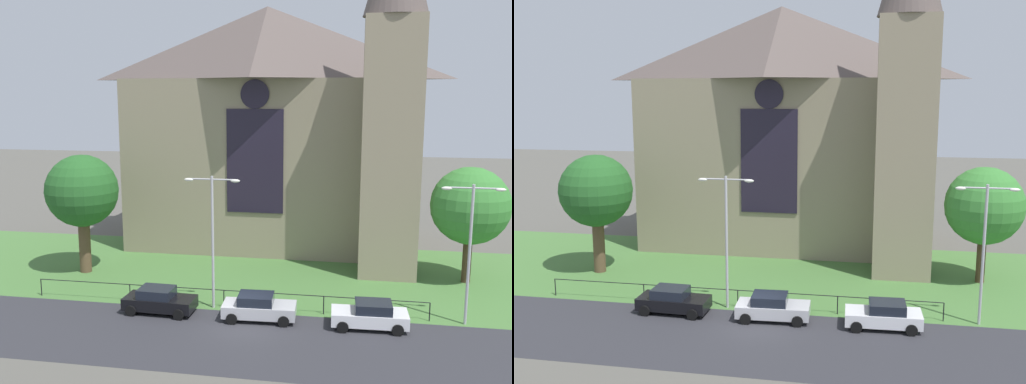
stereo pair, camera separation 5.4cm
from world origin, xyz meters
TOP-DOWN VIEW (x-y plane):
  - ground at (0.00, 10.00)m, footprint 160.00×160.00m
  - road_asphalt at (0.00, -2.00)m, footprint 120.00×8.00m
  - grass_verge at (0.00, 8.00)m, footprint 120.00×20.00m
  - church_building at (-0.90, 18.62)m, footprint 23.20×16.20m
  - iron_railing at (-1.68, 2.50)m, footprint 24.23×0.07m
  - tree_right_far at (13.68, 10.10)m, footprint 5.28×5.28m
  - tree_left_near at (-13.26, 7.72)m, footprint 5.18×5.18m
  - streetlamp_near at (-2.30, 2.40)m, footprint 3.37×0.26m
  - streetlamp_far at (12.34, 2.40)m, footprint 3.37×0.26m
  - parked_car_black at (-5.29, 1.09)m, footprint 4.26×2.14m
  - parked_car_silver at (0.72, 1.03)m, footprint 4.28×2.19m
  - parked_car_white at (7.03, 0.94)m, footprint 4.27×2.16m

SIDE VIEW (x-z plane):
  - ground at x=0.00m, z-range 0.00..0.00m
  - grass_verge at x=0.00m, z-range 0.00..0.01m
  - road_asphalt at x=0.00m, z-range 0.00..0.01m
  - parked_car_black at x=-5.29m, z-range -0.01..1.50m
  - parked_car_silver at x=0.72m, z-range -0.01..1.50m
  - parked_car_white at x=7.03m, z-range -0.01..1.50m
  - iron_railing at x=-1.68m, z-range 0.38..1.51m
  - streetlamp_far at x=12.34m, z-range 1.11..9.12m
  - streetlamp_near at x=-2.30m, z-range 1.11..9.22m
  - tree_right_far at x=13.68m, z-range 1.34..9.36m
  - tree_left_near at x=-13.26m, z-range 1.63..10.23m
  - church_building at x=-0.90m, z-range -2.73..23.27m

